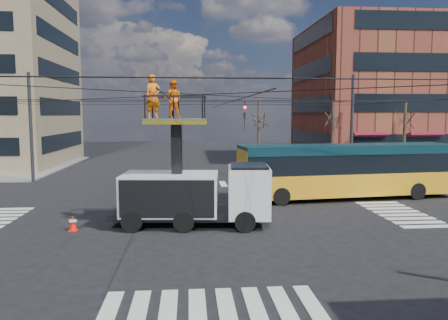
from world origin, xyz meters
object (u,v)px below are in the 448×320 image
Objects in this scene: city_bus at (347,169)px; worker_ground at (122,207)px; utility_truck at (195,179)px; flagger at (252,186)px; traffic_cone at (73,223)px.

worker_ground is (-12.37, -5.21, -0.92)m from city_bus.
utility_truck reaches higher than flagger.
flagger is (3.21, 4.23, -1.09)m from utility_truck.
traffic_cone is at bearing -169.43° from utility_truck.
traffic_cone is 9.72m from flagger.
utility_truck is 5.55m from traffic_cone.
flagger is at bearing -84.48° from worker_ground.
worker_ground is (1.93, 0.93, 0.47)m from traffic_cone.
traffic_cone is at bearing 90.91° from worker_ground.
traffic_cone is 0.33× the size of flagger.
worker_ground is at bearing 25.73° from traffic_cone.
flagger reaches higher than traffic_cone.
worker_ground is at bearing -163.94° from city_bus.
utility_truck is 5.42m from flagger.
city_bus reaches higher than worker_ground.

